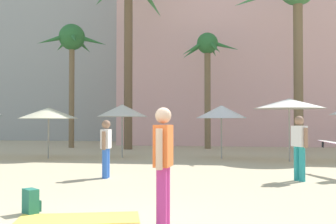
{
  "coord_description": "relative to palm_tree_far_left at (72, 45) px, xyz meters",
  "views": [
    {
      "loc": [
        1.64,
        -5.21,
        1.56
      ],
      "look_at": [
        0.1,
        4.66,
        1.79
      ],
      "focal_mm": 44.01,
      "sensor_mm": 36.0,
      "label": 1
    }
  ],
  "objects": [
    {
      "name": "person_mid_right",
      "position": [
        5.99,
        -12.29,
        -5.26
      ],
      "size": [
        0.25,
        0.6,
        1.6
      ],
      "rotation": [
        0.0,
        0.0,
        0.05
      ],
      "color": "blue",
      "rests_on": "ground"
    },
    {
      "name": "cafe_umbrella_2",
      "position": [
        11.64,
        -6.75,
        -3.88
      ],
      "size": [
        2.78,
        2.78,
        2.45
      ],
      "color": "gray",
      "rests_on": "ground"
    },
    {
      "name": "palm_tree_left",
      "position": [
        12.87,
        -1.03,
        1.78
      ],
      "size": [
        6.75,
        6.63,
        9.71
      ],
      "color": "brown",
      "rests_on": "ground"
    },
    {
      "name": "cafe_umbrella_4",
      "position": [
        8.99,
        -5.89,
        -4.17
      ],
      "size": [
        2.15,
        2.15,
        2.24
      ],
      "color": "gray",
      "rests_on": "ground"
    },
    {
      "name": "palm_tree_far_left",
      "position": [
        0.0,
        0.0,
        0.0
      ],
      "size": [
        3.84,
        4.01,
        7.38
      ],
      "color": "brown",
      "rests_on": "ground"
    },
    {
      "name": "cafe_umbrella_1",
      "position": [
        4.73,
        -5.96,
        -4.1
      ],
      "size": [
        2.2,
        2.2,
        2.3
      ],
      "color": "gray",
      "rests_on": "ground"
    },
    {
      "name": "palm_tree_center",
      "position": [
        8.05,
        0.4,
        -0.86
      ],
      "size": [
        3.45,
        3.35,
        6.68
      ],
      "color": "brown",
      "rests_on": "ground"
    },
    {
      "name": "person_mid_left",
      "position": [
        8.43,
        -17.25,
        -5.16
      ],
      "size": [
        0.26,
        0.61,
        1.77
      ],
      "rotation": [
        0.0,
        0.0,
        3.07
      ],
      "color": "#B7337F",
      "rests_on": "ground"
    },
    {
      "name": "cafe_umbrella_5",
      "position": [
        1.79,
        -6.93,
        -4.22
      ],
      "size": [
        2.48,
        2.48,
        2.15
      ],
      "color": "gray",
      "rests_on": "ground"
    },
    {
      "name": "backpack",
      "position": [
        6.07,
        -16.72,
        -5.93
      ],
      "size": [
        0.35,
        0.35,
        0.42
      ],
      "rotation": [
        0.0,
        0.0,
        0.89
      ],
      "color": "#25705C",
      "rests_on": "ground"
    },
    {
      "name": "person_far_right",
      "position": [
        11.18,
        -12.06,
        -5.2
      ],
      "size": [
        0.4,
        0.56,
        1.71
      ],
      "rotation": [
        0.0,
        0.0,
        3.69
      ],
      "color": "teal",
      "rests_on": "ground"
    },
    {
      "name": "beach_towel",
      "position": [
        7.01,
        -16.96,
        -6.12
      ],
      "size": [
        2.07,
        1.29,
        0.01
      ],
      "primitive_type": "cube",
      "rotation": [
        0.0,
        0.0,
        0.27
      ],
      "color": "#F4CC4C",
      "rests_on": "ground"
    },
    {
      "name": "hotel_pink",
      "position": [
        13.73,
        8.11,
        2.3
      ],
      "size": [
        23.51,
        10.89,
        16.87
      ],
      "primitive_type": "cube",
      "color": "beige",
      "rests_on": "ground"
    }
  ]
}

